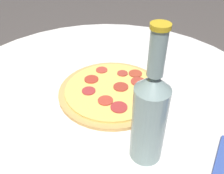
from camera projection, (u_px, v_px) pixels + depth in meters
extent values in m
cylinder|color=silver|center=(106.00, 167.00, 0.93)|extent=(0.11, 0.11, 0.67)
cylinder|color=silver|center=(105.00, 95.00, 0.72)|extent=(0.98, 0.98, 0.02)
cylinder|color=tan|center=(112.00, 91.00, 0.71)|extent=(0.30, 0.30, 0.01)
cylinder|color=#EACC60|center=(112.00, 89.00, 0.71)|extent=(0.27, 0.27, 0.01)
cylinder|color=#AA3526|center=(91.00, 79.00, 0.74)|extent=(0.04, 0.04, 0.00)
cylinder|color=#B23E30|center=(102.00, 70.00, 0.78)|extent=(0.04, 0.04, 0.00)
cylinder|color=#A53C2E|center=(122.00, 73.00, 0.76)|extent=(0.03, 0.03, 0.00)
cylinder|color=#AA3C2C|center=(138.00, 82.00, 0.73)|extent=(0.04, 0.04, 0.00)
cylinder|color=#A33626|center=(121.00, 87.00, 0.71)|extent=(0.04, 0.04, 0.00)
cylinder|color=#B53D2C|center=(105.00, 101.00, 0.66)|extent=(0.04, 0.04, 0.00)
cylinder|color=#B23326|center=(142.00, 101.00, 0.66)|extent=(0.04, 0.04, 0.00)
cylinder|color=#A63132|center=(89.00, 91.00, 0.69)|extent=(0.04, 0.04, 0.00)
cylinder|color=#AC3F27|center=(145.00, 93.00, 0.68)|extent=(0.04, 0.04, 0.00)
cylinder|color=#AA3F29|center=(135.00, 74.00, 0.76)|extent=(0.04, 0.04, 0.00)
cylinder|color=#A6302E|center=(119.00, 107.00, 0.64)|extent=(0.04, 0.04, 0.00)
cylinder|color=gray|center=(148.00, 125.00, 0.49)|extent=(0.07, 0.07, 0.18)
cone|color=gray|center=(154.00, 82.00, 0.43)|extent=(0.07, 0.07, 0.03)
cylinder|color=gray|center=(157.00, 53.00, 0.39)|extent=(0.03, 0.03, 0.08)
cylinder|color=gold|center=(161.00, 26.00, 0.37)|extent=(0.03, 0.03, 0.01)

